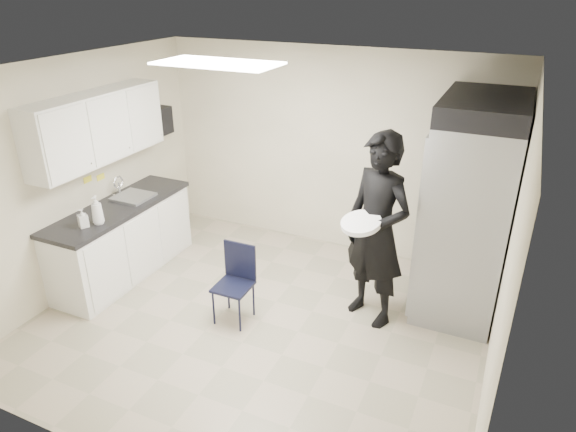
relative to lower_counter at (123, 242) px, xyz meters
The scene contains 21 objects.
floor 2.01m from the lower_counter, ahead, with size 4.50×4.50×0.00m, color tan.
ceiling 2.92m from the lower_counter, ahead, with size 4.50×4.50×0.00m, color silver.
back_wall 2.79m from the lower_counter, 42.71° to the left, with size 4.50×4.50×0.00m, color beige.
left_wall 0.94m from the lower_counter, 146.31° to the right, with size 4.00×4.00×0.00m, color beige.
right_wall 4.29m from the lower_counter, ahead, with size 4.00×4.00×0.00m, color beige.
ceiling_panel 2.54m from the lower_counter, ahead, with size 1.20×0.60×0.02m, color white.
lower_counter is the anchor object (origin of this frame).
countertop 0.46m from the lower_counter, 90.00° to the left, with size 0.64×1.95×0.05m, color black.
sink 0.51m from the lower_counter, 85.43° to the left, with size 0.42×0.40×0.14m, color gray.
faucet 0.67m from the lower_counter, 125.75° to the left, with size 0.02×0.02×0.24m, color silver.
upper_cabinets 1.40m from the lower_counter, behind, with size 0.35×1.80×0.75m, color silver.
towel_dispenser 1.67m from the lower_counter, 99.38° to the left, with size 0.22×0.30×0.35m, color black.
notice_sticker_left 0.85m from the lower_counter, 161.21° to the right, with size 0.00×0.12×0.07m, color yellow.
notice_sticker_right 0.81m from the lower_counter, 161.21° to the left, with size 0.00×0.12×0.07m, color yellow.
commercial_fridge 3.98m from the lower_counter, 15.88° to the left, with size 0.80×1.35×2.10m, color gray.
fridge_compressor 4.31m from the lower_counter, 15.88° to the left, with size 0.80×1.35×0.20m, color black.
folding_chair 1.71m from the lower_counter, ahead, with size 0.36×0.36×0.82m, color black.
man_tuxedo 3.07m from the lower_counter, ahead, with size 0.75×0.50×2.04m, color black.
bucket_lid 2.98m from the lower_counter, ahead, with size 0.39×0.39×0.05m, color white.
soap_bottle_a 0.81m from the lower_counter, 71.39° to the right, with size 0.12×0.12×0.32m, color silver.
soap_bottle_b 0.83m from the lower_counter, 83.19° to the right, with size 0.09×0.09×0.21m, color silver.
Camera 1 is at (2.13, -3.94, 3.32)m, focal length 32.00 mm.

